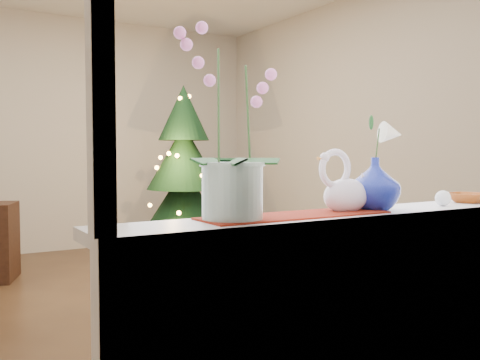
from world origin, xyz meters
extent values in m
plane|color=#332115|center=(0.00, 0.00, 0.00)|extent=(5.00, 5.00, 0.00)
cube|color=beige|center=(0.00, 2.50, 1.35)|extent=(4.50, 0.10, 2.70)
cube|color=beige|center=(0.00, -2.50, 1.35)|extent=(4.50, 0.10, 2.70)
cube|color=beige|center=(2.25, 0.00, 1.35)|extent=(0.10, 5.00, 2.70)
cube|color=white|center=(0.00, -2.46, 0.44)|extent=(2.20, 0.08, 0.88)
cube|color=white|center=(0.00, -2.37, 0.90)|extent=(2.20, 0.26, 0.04)
cube|color=maroon|center=(-0.38, -2.37, 0.92)|extent=(0.70, 0.20, 0.01)
imported|color=navy|center=(-0.01, -2.37, 1.03)|extent=(0.22, 0.22, 0.23)
sphere|color=silver|center=(0.34, -2.40, 0.95)|extent=(0.07, 0.07, 0.06)
imported|color=#8D4114|center=(0.56, -2.36, 0.94)|extent=(0.17, 0.17, 0.04)
camera|label=1|loc=(-1.48, -3.83, 1.14)|focal=40.00mm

